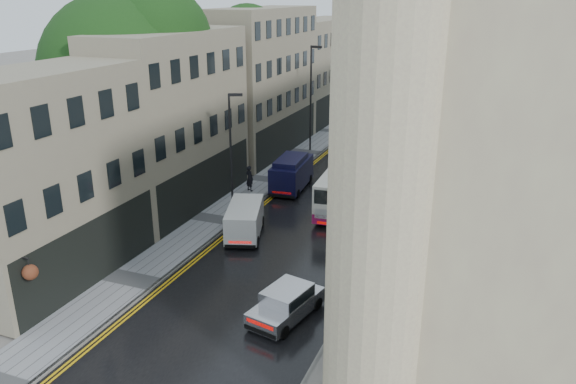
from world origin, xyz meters
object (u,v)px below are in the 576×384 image
Objects in this scene: white_van at (226,230)px; lamp_post_near at (231,156)px; tree_far at (224,82)px; cream_bus at (322,196)px; tree_near at (122,99)px; lamp_post_far at (311,99)px; pedestrian at (250,178)px; navy_van at (272,178)px; silver_hatchback at (253,311)px; white_lorry at (389,154)px.

lamp_post_near reaches higher than white_van.
tree_far is 16.88m from cream_bus.
tree_near is 1.55× the size of lamp_post_far.
pedestrian is at bearing 77.87° from lamp_post_near.
cream_bus reaches higher than navy_van.
tree_near is at bearing 154.86° from silver_hatchback.
cream_bus is 7.19m from white_van.
lamp_post_far is at bearing -67.31° from pedestrian.
tree_near is 1.84× the size of lamp_post_near.
tree_near is 11.53m from white_van.
lamp_post_near is (-5.15, -2.19, 2.58)m from cream_bus.
navy_van is at bearing -157.53° from pedestrian.
lamp_post_near is 0.85× the size of lamp_post_far.
lamp_post_far reaches higher than white_van.
white_lorry is 9.81m from lamp_post_far.
cream_bus is 15.50m from lamp_post_far.
lamp_post_near is at bearing -135.29° from white_lorry.
white_lorry is 1.90× the size of silver_hatchback.
pedestrian is at bearing -152.94° from white_lorry.
navy_van is at bearing 55.56° from lamp_post_near.
navy_van is at bearing -46.53° from tree_far.
tree_near is at bearing -154.09° from white_lorry.
tree_far is at bearing 95.09° from lamp_post_near.
tree_near is 1.11× the size of tree_far.
navy_van is 5.21m from lamp_post_near.
cream_bus is 6.16m from lamp_post_near.
lamp_post_far is (-7.98, 5.02, 2.67)m from white_lorry.
lamp_post_far is at bearing 108.33° from cream_bus.
lamp_post_near is at bearing 132.88° from silver_hatchback.
silver_hatchback is at bearing -88.48° from cream_bus.
tree_near reaches higher than silver_hatchback.
lamp_post_near is at bearing -160.87° from cream_bus.
tree_near reaches higher than lamp_post_far.
navy_van is at bearing 148.98° from cream_bus.
lamp_post_far is (6.79, 16.47, -2.36)m from tree_near.
lamp_post_near is (-0.81, -4.41, 2.65)m from navy_van.
navy_van is at bearing -76.27° from lamp_post_far.
cream_bus is 1.33× the size of white_lorry.
cream_bus is at bearing -176.13° from pedestrian.
white_van is 5.31m from lamp_post_near.
tree_near is 13.02m from tree_far.
tree_near reaches higher than cream_bus.
lamp_post_near is at bearing 1.99° from tree_near.
cream_bus is (12.23, -10.55, -4.90)m from tree_far.
tree_near is at bearing -155.30° from navy_van.
tree_near reaches higher than navy_van.
white_van is (9.08, -3.84, -5.98)m from tree_near.
silver_hatchback is (-1.00, -21.93, -1.18)m from white_lorry.
lamp_post_near is (-7.39, -11.19, 1.99)m from white_lorry.
white_van is (8.78, -16.84, -5.26)m from tree_far.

